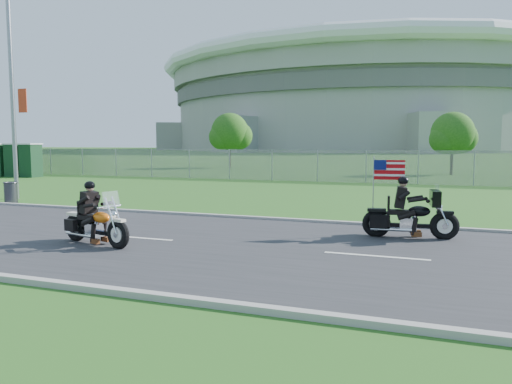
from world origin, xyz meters
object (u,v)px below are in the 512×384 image
(motorcycle_lead, at_px, (95,225))
(trash_can, at_px, (11,193))
(porta_toilet_c, at_px, (1,160))
(porta_toilet_b, at_px, (16,161))
(motorcycle_follow, at_px, (410,218))
(porta_toilet_a, at_px, (31,161))
(streetlight, at_px, (15,67))

(motorcycle_lead, height_order, trash_can, motorcycle_lead)
(porta_toilet_c, bearing_deg, motorcycle_lead, -38.77)
(porta_toilet_b, relative_size, motorcycle_lead, 1.02)
(trash_can, bearing_deg, porta_toilet_b, 135.34)
(motorcycle_follow, distance_m, trash_can, 15.38)
(motorcycle_follow, bearing_deg, porta_toilet_a, 144.66)
(porta_toilet_b, xyz_separation_m, motorcycle_follow, (27.93, -14.57, -0.60))
(porta_toilet_a, height_order, motorcycle_lead, porta_toilet_a)
(motorcycle_follow, bearing_deg, porta_toilet_c, 147.02)
(porta_toilet_b, distance_m, trash_can, 17.85)
(streetlight, bearing_deg, motorcycle_follow, -12.93)
(motorcycle_lead, distance_m, motorcycle_follow, 7.73)
(streetlight, distance_m, trash_can, 5.64)
(porta_toilet_c, bearing_deg, trash_can, -41.67)
(trash_can, bearing_deg, streetlight, 125.79)
(trash_can, bearing_deg, porta_toilet_c, 138.33)
(streetlight, bearing_deg, porta_toilet_a, 132.91)
(motorcycle_lead, bearing_deg, streetlight, 158.16)
(streetlight, distance_m, motorcycle_follow, 17.69)
(porta_toilet_a, xyz_separation_m, motorcycle_lead, (19.60, -17.99, -0.66))
(streetlight, distance_m, motorcycle_lead, 13.05)
(motorcycle_follow, bearing_deg, motorcycle_lead, -160.30)
(motorcycle_lead, relative_size, trash_can, 2.62)
(porta_toilet_a, relative_size, porta_toilet_c, 1.00)
(porta_toilet_b, xyz_separation_m, motorcycle_lead, (21.00, -17.99, -0.66))
(porta_toilet_c, bearing_deg, streetlight, -40.06)
(motorcycle_lead, bearing_deg, porta_toilet_c, 156.35)
(porta_toilet_b, height_order, motorcycle_lead, porta_toilet_b)
(porta_toilet_a, bearing_deg, porta_toilet_c, 180.00)
(motorcycle_lead, distance_m, trash_can, 9.94)
(porta_toilet_c, bearing_deg, porta_toilet_b, 0.00)
(streetlight, height_order, porta_toilet_a, streetlight)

